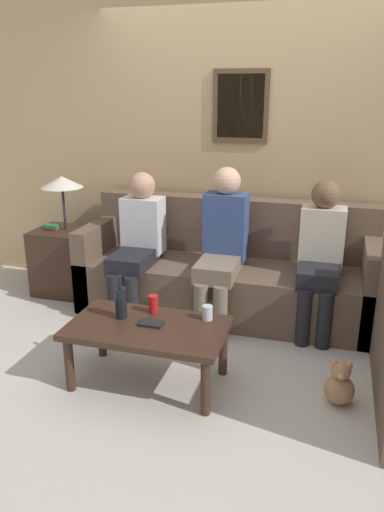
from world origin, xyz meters
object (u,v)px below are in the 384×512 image
object	(u,v)px
wine_bottle	(121,302)
teddy_bear	(340,385)
drinking_glass	(207,313)
person_right	(321,251)
couch_main	(227,274)
person_left	(138,238)
coffee_table	(148,333)
person_middle	(222,241)

from	to	relation	value
wine_bottle	teddy_bear	distance (m)	1.47
wine_bottle	teddy_bear	bearing A→B (deg)	1.90
drinking_glass	person_right	bearing A→B (deg)	54.19
couch_main	person_left	bearing A→B (deg)	-162.67
couch_main	person_right	size ratio (longest dim) A/B	2.08
wine_bottle	person_right	world-z (taller)	person_right
person_left	coffee_table	bearing A→B (deg)	-65.27
person_middle	teddy_bear	world-z (taller)	person_middle
wine_bottle	person_right	distance (m)	1.61
couch_main	wine_bottle	distance (m)	1.30
coffee_table	teddy_bear	size ratio (longest dim) A/B	3.50
person_middle	coffee_table	bearing A→B (deg)	-102.81
person_left	person_right	xyz separation A→B (m)	(1.49, 0.07, 0.00)
person_right	wine_bottle	bearing A→B (deg)	-139.13
person_right	teddy_bear	xyz separation A→B (m)	(0.20, -1.00, -0.53)
person_left	wine_bottle	bearing A→B (deg)	-74.32
coffee_table	wine_bottle	xyz separation A→B (m)	(-0.20, 0.06, 0.17)
couch_main	person_left	size ratio (longest dim) A/B	2.08
person_left	person_middle	world-z (taller)	person_middle
drinking_glass	person_left	distance (m)	1.20
couch_main	person_middle	bearing A→B (deg)	-90.00
couch_main	teddy_bear	xyz separation A→B (m)	(0.97, -1.16, -0.20)
drinking_glass	teddy_bear	xyz separation A→B (m)	(0.86, -0.08, -0.33)
couch_main	drinking_glass	world-z (taller)	couch_main
person_left	person_right	world-z (taller)	same
couch_main	drinking_glass	distance (m)	1.09
coffee_table	person_left	world-z (taller)	person_left
person_left	teddy_bear	bearing A→B (deg)	-29.03
person_middle	teddy_bear	xyz separation A→B (m)	(0.97, -0.95, -0.56)
wine_bottle	person_left	distance (m)	1.03
teddy_bear	couch_main	bearing A→B (deg)	129.75
couch_main	teddy_bear	size ratio (longest dim) A/B	8.50
coffee_table	wine_bottle	distance (m)	0.27
coffee_table	drinking_glass	size ratio (longest dim) A/B	10.60
couch_main	person_left	xyz separation A→B (m)	(-0.72, -0.23, 0.32)
coffee_table	person_right	bearing A→B (deg)	47.73
wine_bottle	person_left	size ratio (longest dim) A/B	0.25
wine_bottle	person_right	bearing A→B (deg)	40.87
person_right	teddy_bear	distance (m)	1.15
drinking_glass	person_middle	world-z (taller)	person_middle
couch_main	wine_bottle	size ratio (longest dim) A/B	8.38
wine_bottle	drinking_glass	bearing A→B (deg)	13.44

